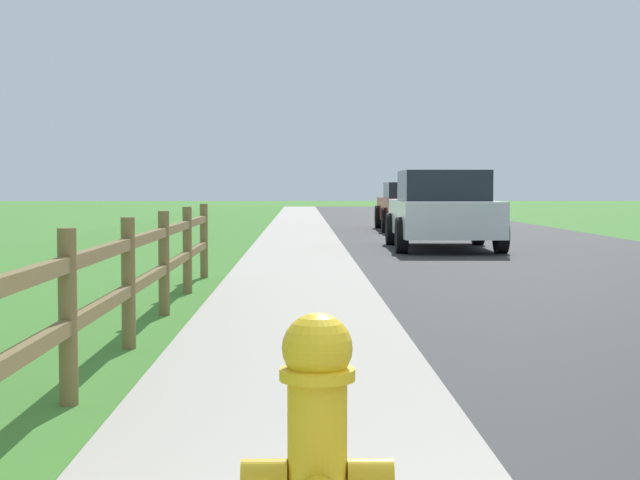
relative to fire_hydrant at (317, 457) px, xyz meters
name	(u,v)px	position (x,y,z in m)	size (l,w,h in m)	color
ground_plane	(334,232)	(0.88, 24.33, -0.47)	(120.00, 120.00, 0.00)	#427F2E
road_asphalt	(447,229)	(4.38, 26.33, -0.47)	(7.00, 66.00, 0.01)	#313131
curb_concrete	(232,229)	(-2.12, 26.33, -0.47)	(6.00, 66.00, 0.01)	#B0A69A
grass_verge	(183,229)	(-3.62, 26.33, -0.47)	(5.00, 66.00, 0.00)	#427F2E
fire_hydrant	(317,457)	(0.00, 0.00, 0.00)	(0.46, 0.38, 0.91)	yellow
rail_fence	(128,273)	(-1.41, 4.73, 0.13)	(0.11, 11.95, 1.05)	brown
parked_suv_white	(443,210)	(2.87, 16.98, 0.34)	(2.20, 4.41, 1.62)	white
parked_car_red	(412,206)	(3.22, 25.34, 0.25)	(2.05, 4.67, 1.41)	maroon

